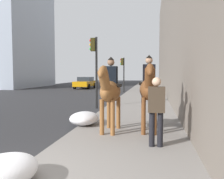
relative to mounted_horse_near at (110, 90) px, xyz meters
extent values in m
ellipsoid|color=brown|center=(0.08, 0.00, -0.04)|extent=(1.52, 0.63, 0.66)
cylinder|color=brown|center=(-0.38, -0.14, -0.76)|extent=(0.13, 0.13, 1.04)
cylinder|color=brown|center=(-0.36, 0.18, -0.76)|extent=(0.13, 0.13, 1.04)
cylinder|color=brown|center=(0.52, -0.18, -0.76)|extent=(0.13, 0.13, 1.04)
cylinder|color=brown|center=(0.54, 0.14, -0.76)|extent=(0.13, 0.13, 1.04)
cylinder|color=brown|center=(-0.69, 0.03, 0.31)|extent=(0.64, 0.31, 0.68)
ellipsoid|color=brown|center=(-0.90, 0.04, 0.56)|extent=(0.64, 0.25, 0.49)
cylinder|color=black|center=(0.79, -0.04, -0.14)|extent=(0.29, 0.11, 0.55)
cube|color=black|center=(0.13, -0.01, 0.14)|extent=(0.47, 0.62, 0.08)
cube|color=black|center=(0.13, -0.01, 0.45)|extent=(0.30, 0.39, 0.55)
sphere|color=#8C664C|center=(0.13, -0.01, 0.85)|extent=(0.22, 0.22, 0.22)
cone|color=black|center=(0.13, -0.01, 0.97)|extent=(0.21, 0.21, 0.10)
ellipsoid|color=brown|center=(0.30, -1.16, 0.02)|extent=(1.52, 0.63, 0.66)
cylinder|color=brown|center=(-0.14, -1.34, -0.73)|extent=(0.13, 0.13, 1.10)
cylinder|color=brown|center=(-0.15, -1.02, -0.73)|extent=(0.13, 0.13, 1.10)
cylinder|color=brown|center=(0.76, -1.30, -0.73)|extent=(0.13, 0.13, 1.10)
cylinder|color=brown|center=(0.75, -0.98, -0.73)|extent=(0.13, 0.13, 1.10)
cylinder|color=brown|center=(-0.47, -1.19, 0.36)|extent=(0.64, 0.31, 0.68)
ellipsoid|color=brown|center=(-0.68, -1.20, 0.61)|extent=(0.64, 0.25, 0.49)
cylinder|color=black|center=(1.02, -1.13, -0.08)|extent=(0.29, 0.11, 0.55)
cube|color=black|center=(0.35, -1.16, 0.20)|extent=(0.47, 0.62, 0.08)
cube|color=black|center=(0.35, -1.16, 0.51)|extent=(0.30, 0.39, 0.55)
sphere|color=tan|center=(0.35, -1.16, 0.91)|extent=(0.22, 0.22, 0.22)
cone|color=black|center=(0.35, -1.16, 1.03)|extent=(0.21, 0.21, 0.10)
cylinder|color=black|center=(-1.28, -1.27, -0.85)|extent=(0.14, 0.14, 0.85)
cylinder|color=black|center=(-1.27, -1.47, -0.85)|extent=(0.14, 0.14, 0.85)
cube|color=#3F3326|center=(-1.27, -1.37, -0.12)|extent=(0.27, 0.41, 0.62)
sphere|color=#D8AD8C|center=(-1.27, -1.37, 0.31)|extent=(0.22, 0.22, 0.22)
cube|color=orange|center=(21.93, 7.01, -0.78)|extent=(4.31, 1.91, 0.60)
cube|color=#262D38|center=(22.18, 7.00, -0.22)|extent=(2.10, 1.62, 0.52)
cylinder|color=black|center=(20.58, 6.17, -1.08)|extent=(0.65, 0.24, 0.64)
cylinder|color=black|center=(20.64, 7.94, -1.08)|extent=(0.65, 0.24, 0.64)
cylinder|color=black|center=(23.22, 6.08, -1.08)|extent=(0.65, 0.24, 0.64)
cylinder|color=black|center=(23.28, 7.85, -1.08)|extent=(0.65, 0.24, 0.64)
cylinder|color=black|center=(5.57, 1.72, 0.52)|extent=(0.12, 0.12, 3.84)
cube|color=#2D280C|center=(5.57, 1.90, 2.04)|extent=(0.20, 0.24, 0.70)
sphere|color=red|center=(5.57, 2.03, 2.26)|extent=(0.14, 0.14, 0.14)
sphere|color=orange|center=(5.57, 2.03, 2.04)|extent=(0.14, 0.14, 0.14)
sphere|color=green|center=(5.57, 2.03, 1.82)|extent=(0.14, 0.14, 0.14)
cylinder|color=black|center=(17.03, 1.59, 0.33)|extent=(0.12, 0.12, 3.45)
cube|color=#2D280C|center=(17.03, 1.77, 1.65)|extent=(0.20, 0.24, 0.70)
sphere|color=red|center=(17.03, 1.90, 1.87)|extent=(0.14, 0.14, 0.14)
sphere|color=orange|center=(17.03, 1.90, 1.65)|extent=(0.14, 0.14, 0.14)
sphere|color=green|center=(17.03, 1.90, 1.43)|extent=(0.14, 0.14, 0.14)
ellipsoid|color=white|center=(-3.80, 1.07, -1.05)|extent=(1.35, 1.04, 0.47)
ellipsoid|color=white|center=(0.91, 1.07, -1.05)|extent=(1.30, 1.00, 0.45)
camera|label=1|loc=(-7.24, -1.28, 0.52)|focal=39.06mm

